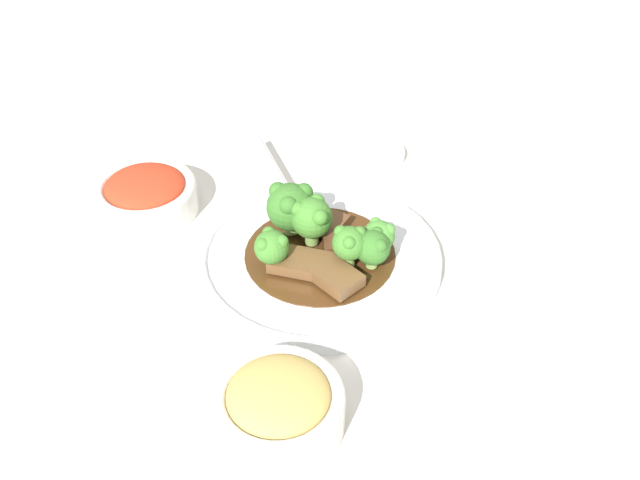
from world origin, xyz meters
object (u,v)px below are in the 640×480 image
object	(u,v)px
broccoli_floret_0	(349,243)
side_bowl_kimchi	(146,194)
beef_strip_0	(354,242)
broccoli_floret_1	(312,217)
broccoli_floret_4	(373,247)
broccoli_floret_5	(379,236)
broccoli_floret_3	(290,206)
main_plate	(320,257)
side_bowl_appetizer	(279,405)
beef_strip_2	(319,220)
beef_strip_3	(336,277)
serving_spoon	(296,204)
sauce_dish	(375,153)
beef_strip_1	(307,264)
broccoli_floret_2	(272,246)

from	to	relation	value
broccoli_floret_0	side_bowl_kimchi	bearing A→B (deg)	-112.73
beef_strip_0	broccoli_floret_1	world-z (taller)	broccoli_floret_1
broccoli_floret_4	broccoli_floret_5	world-z (taller)	broccoli_floret_4
broccoli_floret_4	broccoli_floret_3	bearing A→B (deg)	-119.55
main_plate	side_bowl_appetizer	world-z (taller)	side_bowl_appetizer
main_plate	beef_strip_2	bearing A→B (deg)	-173.44
side_bowl_kimchi	beef_strip_3	bearing A→B (deg)	61.04
side_bowl_appetizer	side_bowl_kimchi	bearing A→B (deg)	-146.66
serving_spoon	side_bowl_appetizer	distance (m)	0.28
main_plate	beef_strip_0	bearing A→B (deg)	104.87
main_plate	broccoli_floret_1	world-z (taller)	broccoli_floret_1
broccoli_floret_5	broccoli_floret_3	bearing A→B (deg)	-108.47
broccoli_floret_1	broccoli_floret_5	world-z (taller)	broccoli_floret_1
side_bowl_kimchi	side_bowl_appetizer	distance (m)	0.34
broccoli_floret_1	broccoli_floret_4	world-z (taller)	broccoli_floret_1
beef_strip_0	sauce_dish	xyz separation A→B (m)	(-0.20, 0.02, -0.02)
broccoli_floret_4	serving_spoon	distance (m)	0.13
beef_strip_1	sauce_dish	world-z (taller)	beef_strip_1
side_bowl_kimchi	sauce_dish	bearing A→B (deg)	116.91
beef_strip_0	side_bowl_appetizer	distance (m)	0.22
broccoli_floret_3	side_bowl_kimchi	size ratio (longest dim) A/B	0.50
broccoli_floret_1	broccoli_floret_4	xyz separation A→B (m)	(0.03, 0.06, -0.01)
beef_strip_1	sauce_dish	bearing A→B (deg)	164.86
beef_strip_2	broccoli_floret_2	size ratio (longest dim) A/B	1.70
side_bowl_appetizer	broccoli_floret_1	bearing A→B (deg)	177.85
side_bowl_kimchi	sauce_dish	xyz separation A→B (m)	(-0.13, 0.26, -0.02)
broccoli_floret_1	broccoli_floret_5	distance (m)	0.07
broccoli_floret_1	beef_strip_0	bearing A→B (deg)	84.36
broccoli_floret_4	broccoli_floret_0	bearing A→B (deg)	-86.18
main_plate	serving_spoon	world-z (taller)	serving_spoon
serving_spoon	sauce_dish	distance (m)	0.17
beef_strip_3	broccoli_floret_4	xyz separation A→B (m)	(-0.03, 0.04, 0.02)
broccoli_floret_0	broccoli_floret_4	bearing A→B (deg)	93.82
main_plate	broccoli_floret_4	xyz separation A→B (m)	(0.02, 0.05, 0.03)
beef_strip_2	beef_strip_3	bearing A→B (deg)	15.14
beef_strip_2	side_bowl_kimchi	distance (m)	0.20
broccoli_floret_2	side_bowl_kimchi	bearing A→B (deg)	-123.15
broccoli_floret_1	main_plate	bearing A→B (deg)	35.68
main_plate	beef_strip_3	xyz separation A→B (m)	(0.05, 0.02, 0.02)
broccoli_floret_2	broccoli_floret_0	bearing A→B (deg)	93.20
side_bowl_appetizer	sauce_dish	distance (m)	0.43
beef_strip_3	broccoli_floret_4	distance (m)	0.05
beef_strip_2	broccoli_floret_5	world-z (taller)	broccoli_floret_5
beef_strip_0	beef_strip_1	xyz separation A→B (m)	(0.04, -0.05, -0.00)
broccoli_floret_3	sauce_dish	world-z (taller)	broccoli_floret_3
broccoli_floret_0	broccoli_floret_4	world-z (taller)	broccoli_floret_0
beef_strip_2	broccoli_floret_0	xyz separation A→B (m)	(0.07, 0.04, 0.02)
beef_strip_3	serving_spoon	world-z (taller)	same
beef_strip_3	sauce_dish	world-z (taller)	beef_strip_3
beef_strip_2	broccoli_floret_3	distance (m)	0.04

